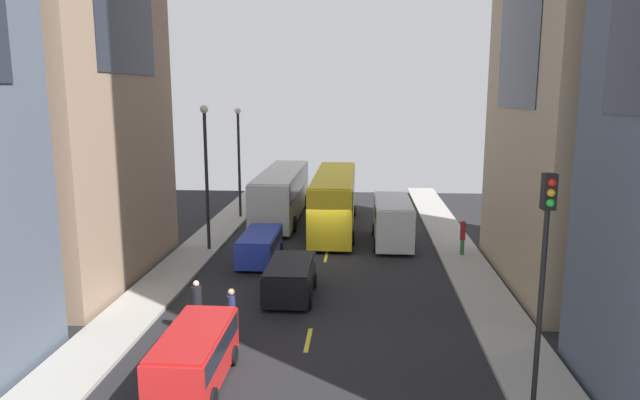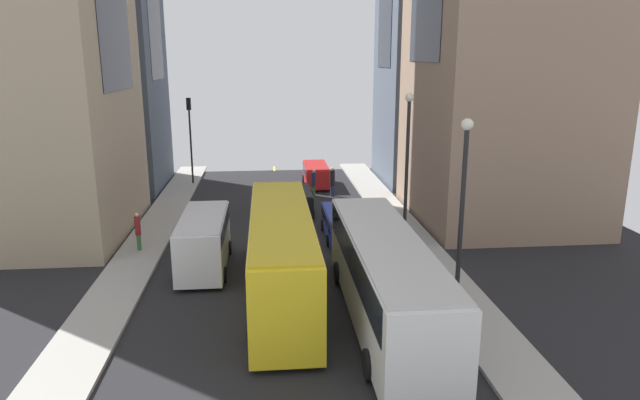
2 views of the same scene
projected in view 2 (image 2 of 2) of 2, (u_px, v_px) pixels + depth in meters
ground_plane at (281, 245)px, 30.05m from camera, size 40.60×40.60×0.00m
sidewalk_west at (413, 240)px, 30.69m from camera, size 2.29×44.00×0.15m
sidewalk_east at (143, 248)px, 29.37m from camera, size 2.29×44.00×0.15m
lane_stripe_0 at (274, 169)px, 50.29m from camera, size 0.16×2.00×0.01m
lane_stripe_1 at (277, 197)px, 40.17m from camera, size 0.16×2.00×0.01m
lane_stripe_2 at (281, 245)px, 30.04m from camera, size 0.16×2.00×0.01m
lane_stripe_3 at (289, 342)px, 19.92m from camera, size 0.16×2.00×0.01m
city_bus_white at (385, 272)px, 20.92m from camera, size 2.80×12.30×3.35m
streetcar_yellow at (281, 248)px, 23.24m from camera, size 2.70×12.31×3.59m
delivery_van_white at (204, 238)px, 26.43m from camera, size 2.25×5.91×2.58m
car_black_0 at (296, 200)px, 35.88m from camera, size 2.07×4.01×1.52m
car_red_1 at (316, 173)px, 43.43m from camera, size 1.92×4.32×1.69m
car_blue_2 at (341, 222)px, 31.10m from camera, size 1.96×4.58×1.51m
pedestrian_walking_far at (332, 181)px, 40.24m from camera, size 0.37×0.37×2.11m
pedestrian_waiting_curb at (138, 230)px, 28.61m from camera, size 0.28×0.28×1.96m
pedestrian_crossing_mid at (314, 182)px, 40.37m from camera, size 0.33×0.33×1.93m
traffic_light_near_corner at (190, 125)px, 42.99m from camera, size 0.32×0.44×6.54m
streetlamp_near at (407, 155)px, 28.81m from camera, size 0.44×0.44×7.83m
streetlamp_far at (463, 198)px, 20.78m from camera, size 0.44×0.44×7.48m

